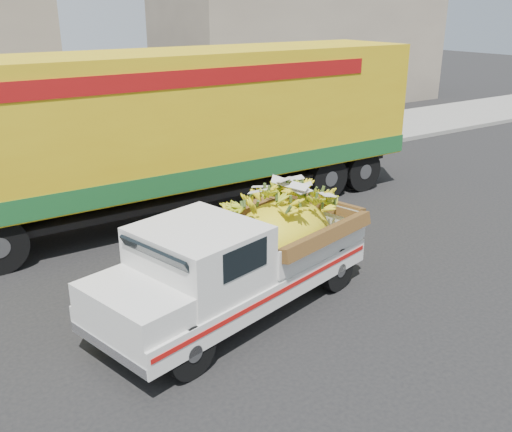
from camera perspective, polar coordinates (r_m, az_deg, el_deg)
ground at (r=9.97m, az=-3.07°, el=-8.09°), size 100.00×100.00×0.00m
curb at (r=15.58m, az=-15.80°, el=2.13°), size 60.00×0.25×0.15m
sidewalk at (r=17.51m, az=-18.05°, el=3.87°), size 60.00×4.00×0.14m
building_right at (r=29.68m, az=4.69°, el=16.94°), size 14.00×6.00×6.00m
pickup_truck at (r=9.37m, az=-0.46°, el=-3.74°), size 5.16×2.88×1.71m
semi_trailer at (r=13.43m, az=-6.90°, el=8.95°), size 12.01×2.62×3.80m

